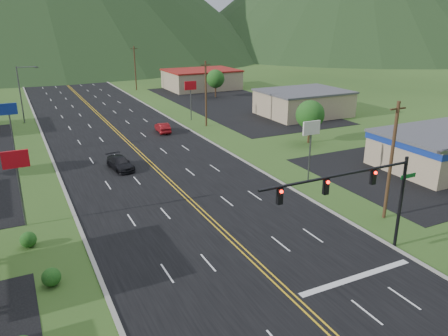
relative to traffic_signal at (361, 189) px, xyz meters
name	(u,v)px	position (x,y,z in m)	size (l,w,h in m)	color
traffic_signal	(361,189)	(0.00, 0.00, 0.00)	(13.10, 0.43, 7.00)	black
streetlight_west	(22,91)	(-18.16, 56.00, -0.15)	(3.28, 0.25, 9.00)	#59595E
building_east_near	(447,147)	(23.52, 11.00, -3.06)	(15.40, 10.40, 4.10)	tan
building_east_mid	(303,103)	(25.52, 41.00, -3.17)	(14.40, 11.40, 4.30)	tan
building_east_far	(201,79)	(21.52, 76.00, -3.07)	(16.40, 12.40, 4.50)	tan
pole_sign_west_a	(17,167)	(-20.48, 16.00, -0.28)	(2.00, 0.18, 6.40)	#59595E
pole_sign_west_b	(9,114)	(-20.48, 38.00, -0.28)	(2.00, 0.18, 6.40)	#59595E
pole_sign_east_a	(311,134)	(6.52, 14.00, -0.28)	(2.00, 0.18, 6.40)	#59595E
pole_sign_east_b	(191,90)	(6.52, 46.00, -0.28)	(2.00, 0.18, 6.40)	#59595E
tree_east_a	(310,115)	(15.52, 26.00, -1.44)	(3.84, 3.84, 5.82)	#382314
tree_east_b	(215,79)	(19.52, 64.00, -1.44)	(3.84, 3.84, 5.82)	#382314
utility_pole_a	(391,160)	(7.02, 4.00, -0.20)	(1.60, 0.28, 10.00)	#382314
utility_pole_b	(206,93)	(7.02, 41.00, -0.20)	(1.60, 0.28, 10.00)	#382314
utility_pole_c	(135,68)	(7.02, 81.00, -0.20)	(1.60, 0.28, 10.00)	#382314
utility_pole_d	(100,55)	(7.02, 121.00, -0.20)	(1.60, 0.28, 10.00)	#382314
car_dark_mid	(120,163)	(-10.11, 26.41, -4.63)	(1.95, 4.81, 1.40)	black
car_red_far	(163,128)	(-0.43, 40.14, -4.62)	(1.51, 4.33, 1.43)	maroon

